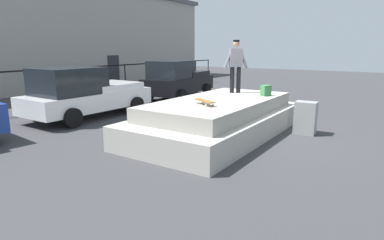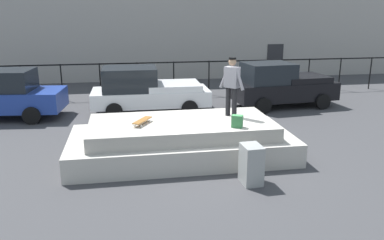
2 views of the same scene
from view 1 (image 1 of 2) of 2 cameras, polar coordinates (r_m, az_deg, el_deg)
The scene contains 9 objects.
ground_plane at distance 10.30m, azimuth 8.38°, elevation -1.61°, with size 60.00×60.00×0.00m, color #38383A.
concrete_ledge at distance 9.61m, azimuth 4.83°, elevation 0.34°, with size 6.18×2.99×1.03m.
skateboarder at distance 10.87m, azimuth 7.65°, elevation 9.87°, with size 0.62×0.67×1.70m.
skateboard at distance 8.51m, azimuth 2.21°, elevation 3.34°, with size 0.58×0.80×0.12m.
backpack at distance 10.37m, azimuth 12.76°, elevation 5.03°, with size 0.28×0.20×0.33m, color #33723F.
car_white_pickup_mid at distance 12.39m, azimuth -18.26°, elevation 4.51°, with size 4.68×2.21×1.83m.
car_black_pickup_far at distance 16.51m, azimuth -2.49°, elevation 7.06°, with size 4.50×2.36×1.89m.
utility_box at distance 10.12m, azimuth 19.18°, elevation 0.35°, with size 0.44×0.60×0.96m, color gray.
fence_row at distance 15.53m, azimuth -20.62°, elevation 6.70°, with size 24.06×0.06×1.66m.
Camera 1 is at (-9.07, -4.22, 2.48)m, focal length 30.57 mm.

